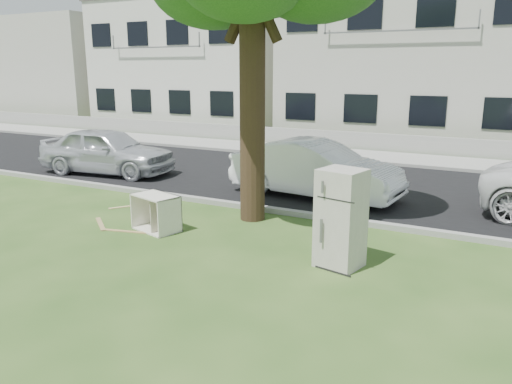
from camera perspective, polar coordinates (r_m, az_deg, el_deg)
The scene contains 16 objects.
ground at distance 9.39m, azimuth -3.38°, elevation -6.23°, with size 120.00×120.00×0.00m, color #2D4E1B.
road at distance 14.66m, azimuth 8.67°, elevation 1.01°, with size 120.00×7.00×0.01m, color black.
kerb_near at distance 11.46m, azimuth 2.89°, elevation -2.50°, with size 120.00×0.18×0.12m, color gray.
kerb_far at distance 18.00m, azimuth 12.35°, elevation 3.21°, with size 120.00×0.18×0.12m, color gray.
sidewalk at distance 19.38m, azimuth 13.49°, elevation 3.91°, with size 120.00×2.80×0.01m, color gray.
low_wall at distance 20.87m, azimuth 14.63°, elevation 5.49°, with size 120.00×0.15×0.70m, color gray.
townhouse_left at distance 30.03m, azimuth -6.22°, elevation 14.34°, with size 10.20×8.16×7.04m.
townhouse_center at distance 25.48m, azimuth 17.69°, elevation 14.35°, with size 11.22×8.16×7.44m.
filler_left at distance 39.83m, azimuth -23.28°, elevation 12.72°, with size 16.00×9.00×6.40m, color beige.
fridge at distance 8.34m, azimuth 9.67°, elevation -3.01°, with size 0.68×0.63×1.66m, color beige.
cabinet at distance 10.40m, azimuth -11.34°, elevation -2.34°, with size 0.95×0.59×0.74m, color silver.
plank_a at distance 10.55m, azimuth -14.77°, elevation -4.35°, with size 0.98×0.08×0.02m, color tan.
plank_b at distance 11.17m, azimuth -17.34°, elevation -3.51°, with size 0.97×0.10×0.02m, color #A38855.
plank_c at distance 12.39m, azimuth -14.81°, elevation -1.65°, with size 0.73×0.08×0.02m, color tan.
car_center at distance 12.90m, azimuth 6.79°, elevation 2.61°, with size 1.54×4.43×1.46m, color white.
car_left at distance 16.42m, azimuth -16.67°, elevation 4.55°, with size 1.73×4.30×1.47m, color silver.
Camera 1 is at (4.54, -7.57, 3.22)m, focal length 35.00 mm.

